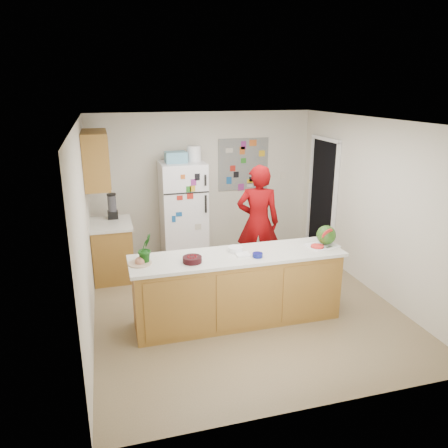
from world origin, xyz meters
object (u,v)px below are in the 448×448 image
object	(u,v)px
person	(258,222)
cherry_bowl	(192,259)
watermelon	(326,235)
refrigerator	(183,211)

from	to	relation	value
person	cherry_bowl	xyz separation A→B (m)	(-1.31, -1.34, 0.05)
person	watermelon	world-z (taller)	person
person	refrigerator	bearing A→B (deg)	-32.44
refrigerator	person	distance (m)	1.49
refrigerator	person	world-z (taller)	person
refrigerator	cherry_bowl	bearing A→B (deg)	-97.98
refrigerator	cherry_bowl	world-z (taller)	refrigerator
refrigerator	watermelon	xyz separation A→B (m)	(1.46, -2.37, 0.21)
refrigerator	watermelon	bearing A→B (deg)	-58.35
refrigerator	person	size ratio (longest dim) A/B	0.94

